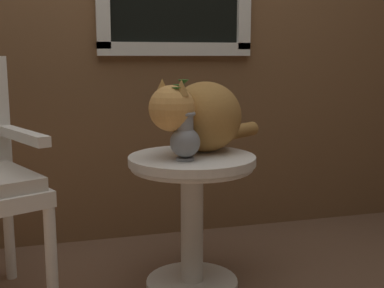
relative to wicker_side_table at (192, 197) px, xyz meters
name	(u,v)px	position (x,y,z in m)	size (l,w,h in m)	color
wicker_side_table	(192,197)	(0.00, 0.00, 0.00)	(0.53, 0.53, 0.57)	silver
cat	(201,116)	(0.06, 0.07, 0.33)	(0.59, 0.45, 0.32)	#AD7A3D
pewter_vase_with_ivy	(185,136)	(-0.05, -0.08, 0.27)	(0.12, 0.13, 0.31)	gray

